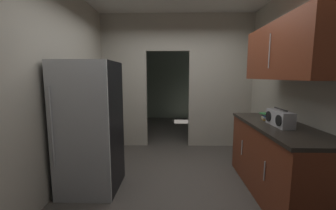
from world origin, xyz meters
name	(u,v)px	position (x,y,z in m)	size (l,w,h in m)	color
ground	(178,184)	(0.00, 0.00, 0.00)	(20.00, 20.00, 0.00)	#47423D
kitchen_partition	(179,77)	(0.05, 1.75, 1.50)	(3.19, 0.12, 2.81)	#ADA899
adjoining_room_shell	(175,80)	(0.00, 3.87, 1.40)	(3.19, 3.24, 2.81)	gray
kitchen_flank_left	(41,87)	(-1.64, -0.38, 1.40)	(0.10, 4.25, 2.81)	#ADA899
kitchen_flank_right	(323,87)	(1.64, -0.38, 1.40)	(0.10, 4.25, 2.81)	#ADA899
refrigerator	(90,127)	(-1.18, -0.14, 0.86)	(0.72, 0.76, 1.71)	black
lower_cabinet_run	(277,160)	(1.26, -0.22, 0.46)	(0.67, 1.77, 0.92)	maroon
upper_cabinet_counterside	(285,51)	(1.26, -0.22, 1.83)	(0.36, 1.60, 0.68)	maroon
boombox	(280,118)	(1.23, -0.29, 1.01)	(0.17, 0.44, 0.22)	#B2B2B7
book_stack	(267,116)	(1.23, 0.07, 0.97)	(0.15, 0.16, 0.10)	gold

